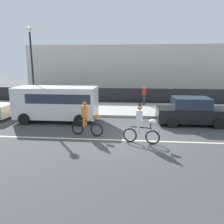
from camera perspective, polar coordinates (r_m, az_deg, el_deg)
ground_plane at (r=11.03m, az=6.25°, el=-6.57°), size 80.00×80.00×0.00m
road_centre_line at (r=10.56m, az=6.29°, el=-7.44°), size 36.00×0.14×0.01m
sidewalk_curb at (r=17.29m, az=5.95°, el=0.73°), size 60.00×5.00×0.15m
fence_line at (r=20.04m, az=5.92°, el=4.17°), size 40.00×0.08×1.40m
building_backdrop at (r=28.51m, az=9.43°, el=10.80°), size 28.00×8.00×5.61m
parade_cyclist_orange at (r=11.08m, az=-6.53°, el=-1.94°), size 1.70×0.53×1.92m
parade_cyclist_zebra at (r=10.02m, az=7.76°, el=-3.54°), size 1.70×0.55×1.92m
parked_van_white at (r=14.11m, az=-13.99°, el=2.71°), size 5.00×2.22×2.18m
parked_car_black at (r=13.91m, az=20.01°, el=0.08°), size 4.10×1.92×1.64m
street_lamp_post at (r=16.47m, az=-20.27°, el=13.15°), size 0.36×0.36×5.86m
pedestrian_onlooker at (r=18.72m, az=8.41°, el=4.48°), size 0.32×0.20×1.62m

